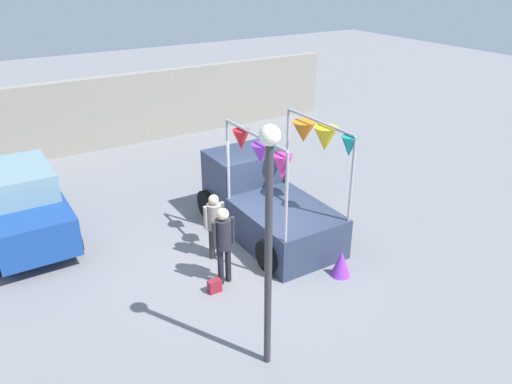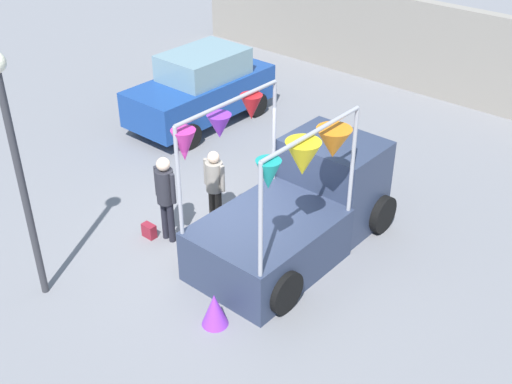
% 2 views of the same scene
% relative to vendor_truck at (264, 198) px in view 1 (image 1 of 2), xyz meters
% --- Properties ---
extents(ground_plane, '(60.00, 60.00, 0.00)m').
position_rel_vendor_truck_xyz_m(ground_plane, '(-1.12, -0.92, -0.87)').
color(ground_plane, slate).
extents(vendor_truck, '(2.37, 4.03, 3.03)m').
position_rel_vendor_truck_xyz_m(vendor_truck, '(0.00, 0.00, 0.00)').
color(vendor_truck, '#2D3851').
rests_on(vendor_truck, ground).
extents(parked_car, '(1.88, 4.00, 1.88)m').
position_rel_vendor_truck_xyz_m(parked_car, '(-5.27, 2.63, 0.07)').
color(parked_car, navy).
rests_on(parked_car, ground).
extents(person_customer, '(0.53, 0.34, 1.79)m').
position_rel_vendor_truck_xyz_m(person_customer, '(-2.00, -1.59, 0.22)').
color(person_customer, black).
rests_on(person_customer, ground).
extents(person_vendor, '(0.53, 0.34, 1.61)m').
position_rel_vendor_truck_xyz_m(person_vendor, '(-1.71, -0.59, 0.10)').
color(person_vendor, '#2D2823').
rests_on(person_vendor, ground).
extents(handbag, '(0.28, 0.16, 0.28)m').
position_rel_vendor_truck_xyz_m(handbag, '(-2.35, -1.79, -0.73)').
color(handbag, maroon).
rests_on(handbag, ground).
extents(street_lamp, '(0.32, 0.32, 4.31)m').
position_rel_vendor_truck_xyz_m(street_lamp, '(-2.49, -4.05, 1.90)').
color(street_lamp, '#333338').
rests_on(street_lamp, ground).
extents(brick_boundary_wall, '(18.00, 0.36, 2.60)m').
position_rel_vendor_truck_xyz_m(brick_boundary_wall, '(-1.12, 8.21, 0.43)').
color(brick_boundary_wall, gray).
rests_on(brick_boundary_wall, ground).
extents(folded_kite_bundle_violet, '(0.56, 0.56, 0.60)m').
position_rel_vendor_truck_xyz_m(folded_kite_bundle_violet, '(0.30, -2.71, -0.57)').
color(folded_kite_bundle_violet, purple).
rests_on(folded_kite_bundle_violet, ground).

